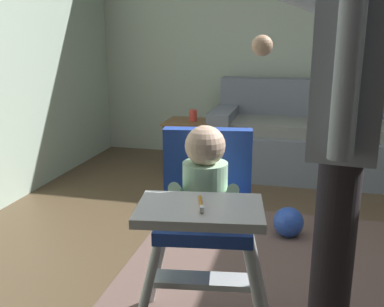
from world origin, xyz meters
name	(u,v)px	position (x,y,z in m)	size (l,w,h in m)	color
ground	(278,291)	(0.00, 0.00, -0.05)	(5.75, 6.67, 0.10)	brown
wall_far	(299,25)	(0.00, 2.56, 1.37)	(4.95, 0.06, 2.74)	#B4C2AF
area_rug	(287,302)	(0.05, -0.17, 0.00)	(1.81, 2.28, 0.01)	brown
couch	(331,140)	(0.35, 2.04, 0.33)	(2.15, 0.86, 0.86)	slate
high_chair	(205,199)	(-0.28, -0.56, 0.65)	(0.69, 0.79, 0.95)	silver
adult_standing	(343,127)	(0.20, -0.62, 0.97)	(0.51, 0.54, 1.71)	#2D262B
toy_ball	(288,222)	(0.03, 0.58, 0.10)	(0.19, 0.19, 0.19)	#284CB7
side_table	(188,136)	(-0.92, 1.68, 0.38)	(0.40, 0.40, 0.52)	brown
sippy_cup	(193,115)	(-0.87, 1.68, 0.57)	(0.07, 0.07, 0.10)	#D13D33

